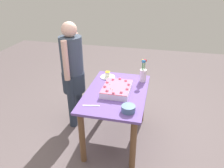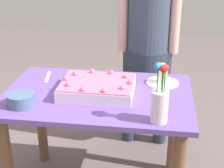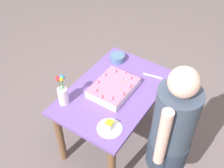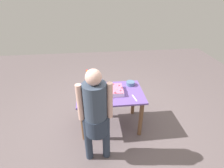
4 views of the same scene
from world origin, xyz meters
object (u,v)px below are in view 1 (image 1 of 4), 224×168
Objects in this scene: flower_vase at (143,73)px; fruit_bowl at (128,109)px; sheet_cake at (117,89)px; serving_plate_with_slice at (108,76)px; person_standing at (73,69)px; cake_knife at (91,106)px.

flower_vase reaches higher than fruit_bowl.
fruit_bowl is at bearing -152.21° from sheet_cake.
sheet_cake is 2.84× the size of fruit_bowl.
serving_plate_with_slice is 0.14× the size of person_standing.
serving_plate_with_slice is 0.75m from cake_knife.
serving_plate_with_slice is 1.37× the size of fruit_bowl.
fruit_bowl is at bearing -36.43° from person_standing.
flower_vase is (0.73, -0.49, 0.12)m from cake_knife.
cake_knife is (-0.75, -0.00, -0.02)m from serving_plate_with_slice.
serving_plate_with_slice is 0.66× the size of flower_vase.
fruit_bowl is at bearing 174.44° from flower_vase.
serving_plate_with_slice is at bearing 14.15° from person_standing.
fruit_bowl is at bearing -151.50° from serving_plate_with_slice.
serving_plate_with_slice is 1.09× the size of cake_knife.
person_standing is at bearing 96.00° from flower_vase.
flower_vase is at bearing -91.97° from serving_plate_with_slice.
sheet_cake reaches higher than cake_knife.
sheet_cake is 0.43m from cake_knife.
flower_vase is 0.76m from fruit_bowl.
sheet_cake is at bearing -150.77° from serving_plate_with_slice.
cake_knife is (-0.37, 0.21, -0.04)m from sheet_cake.
sheet_cake is 0.28× the size of person_standing.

